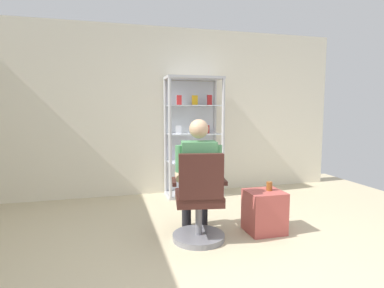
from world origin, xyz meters
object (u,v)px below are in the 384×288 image
object	(u,v)px
seated_shopkeeper	(198,172)
office_chair	(199,205)
tea_glass	(269,186)
display_cabinet_main	(193,136)
storage_crate	(264,212)

from	to	relation	value
seated_shopkeeper	office_chair	bearing A→B (deg)	-99.57
tea_glass	display_cabinet_main	bearing A→B (deg)	103.89
seated_shopkeeper	storage_crate	bearing A→B (deg)	-6.70
display_cabinet_main	tea_glass	world-z (taller)	display_cabinet_main
office_chair	tea_glass	size ratio (longest dim) A/B	9.61
storage_crate	office_chair	bearing A→B (deg)	-174.84
office_chair	storage_crate	distance (m)	0.81
seated_shopkeeper	storage_crate	size ratio (longest dim) A/B	2.73
storage_crate	tea_glass	bearing A→B (deg)	15.30
display_cabinet_main	seated_shopkeeper	world-z (taller)	display_cabinet_main
seated_shopkeeper	storage_crate	world-z (taller)	seated_shopkeeper
tea_glass	office_chair	bearing A→B (deg)	-174.05
storage_crate	tea_glass	distance (m)	0.29
display_cabinet_main	storage_crate	world-z (taller)	display_cabinet_main
display_cabinet_main	seated_shopkeeper	xyz separation A→B (m)	(-0.40, -1.67, -0.25)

